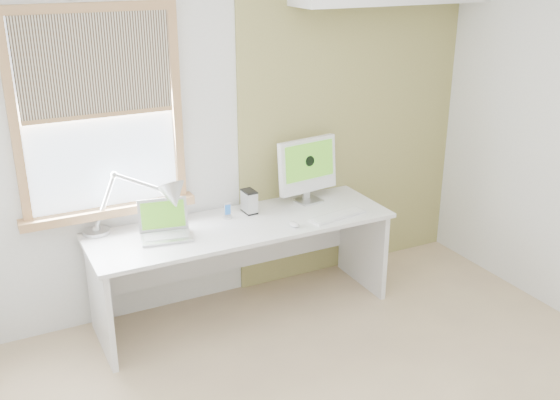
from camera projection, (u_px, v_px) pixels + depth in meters
room at (371, 211)px, 3.34m from camera, size 4.04×3.54×2.64m
accent_wall at (352, 118)px, 5.21m from camera, size 2.00×0.02×2.60m
window at (99, 115)px, 4.26m from camera, size 1.20×0.14×1.42m
desk at (239, 245)px, 4.76m from camera, size 2.20×0.70×0.73m
desk_lamp at (158, 200)px, 4.43m from camera, size 0.73×0.46×0.44m
laptop at (165, 227)px, 4.43m from camera, size 0.38×0.33×0.24m
phone_dock at (228, 214)px, 4.72m from camera, size 0.07×0.07×0.12m
external_drive at (249, 201)px, 4.81m from camera, size 0.09×0.14×0.17m
imac at (307, 167)px, 4.97m from camera, size 0.51×0.19×0.50m
keyboard at (338, 215)px, 4.75m from camera, size 0.47×0.20×0.02m
mouse at (294, 224)px, 4.59m from camera, size 0.07×0.11×0.03m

